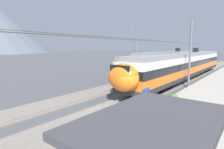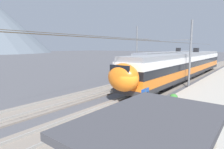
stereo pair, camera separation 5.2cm
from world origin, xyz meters
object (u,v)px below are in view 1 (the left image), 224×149
(platform_sign, at_px, (145,100))
(train_near_platform, at_px, (185,64))
(handbag_near_sign, at_px, (146,126))
(catenary_mast_far_side, at_px, (137,51))
(potted_plant_platform_edge, at_px, (174,98))
(catenary_mast_mid, at_px, (189,53))
(train_far_track, at_px, (170,61))

(platform_sign, bearing_deg, train_near_platform, 11.42)
(platform_sign, distance_m, handbag_near_sign, 1.59)
(platform_sign, relative_size, handbag_near_sign, 5.74)
(train_near_platform, relative_size, handbag_near_sign, 82.95)
(catenary_mast_far_side, bearing_deg, potted_plant_platform_edge, -138.33)
(train_near_platform, distance_m, potted_plant_platform_edge, 14.35)
(potted_plant_platform_edge, bearing_deg, catenary_mast_mid, 9.91)
(catenary_mast_far_side, bearing_deg, platform_sign, -148.23)
(catenary_mast_mid, xyz_separation_m, catenary_mast_far_side, (2.36, 8.18, 0.07))
(catenary_mast_mid, bearing_deg, potted_plant_platform_edge, -170.09)
(handbag_near_sign, bearing_deg, catenary_mast_mid, 7.65)
(potted_plant_platform_edge, bearing_deg, platform_sign, -174.78)
(train_near_platform, relative_size, catenary_mast_far_side, 0.78)
(platform_sign, height_order, handbag_near_sign, platform_sign)
(catenary_mast_far_side, xyz_separation_m, platform_sign, (-16.42, -10.17, -2.09))
(train_near_platform, distance_m, catenary_mast_mid, 5.96)
(catenary_mast_far_side, relative_size, platform_sign, 18.61)
(catenary_mast_mid, xyz_separation_m, handbag_near_sign, (-13.66, -1.83, -3.55))
(train_near_platform, xyz_separation_m, platform_sign, (-19.42, -3.92, -0.26))
(catenary_mast_mid, bearing_deg, platform_sign, -171.93)
(train_far_track, bearing_deg, platform_sign, -161.48)
(train_far_track, height_order, catenary_mast_mid, catenary_mast_mid)
(catenary_mast_far_side, height_order, handbag_near_sign, catenary_mast_far_side)
(catenary_mast_far_side, relative_size, potted_plant_platform_edge, 51.30)
(platform_sign, bearing_deg, train_far_track, 18.52)
(train_far_track, bearing_deg, catenary_mast_far_side, 168.96)
(platform_sign, bearing_deg, handbag_near_sign, 21.53)
(train_near_platform, bearing_deg, catenary_mast_far_side, 115.62)
(catenary_mast_far_side, height_order, potted_plant_platform_edge, catenary_mast_far_side)
(catenary_mast_far_side, xyz_separation_m, handbag_near_sign, (-16.02, -10.01, -3.62))
(train_near_platform, height_order, catenary_mast_mid, catenary_mast_mid)
(train_near_platform, bearing_deg, train_far_track, 37.93)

